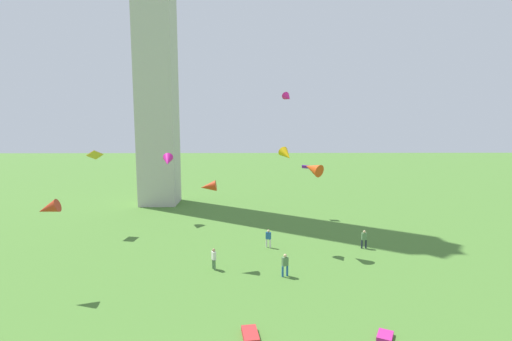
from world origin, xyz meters
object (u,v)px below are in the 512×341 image
kite_flying_4 (286,155)px  kite_flying_6 (306,167)px  person_0 (364,238)px  kite_flying_7 (168,161)px  kite_flying_1 (95,155)px  kite_flying_3 (208,187)px  person_2 (214,258)px  kite_bundle_0 (250,335)px  kite_flying_0 (288,97)px  kite_flying_2 (313,168)px  person_3 (268,237)px  kite_bundle_1 (385,336)px  person_1 (285,264)px  kite_flying_5 (48,209)px

kite_flying_4 → kite_flying_6: size_ratio=1.53×
person_0 → kite_flying_7: size_ratio=0.80×
kite_flying_1 → kite_flying_3: bearing=71.7°
person_2 → kite_bundle_0: bearing=-9.3°
person_0 → kite_flying_0: 17.74m
kite_bundle_0 → kite_flying_2: bearing=68.4°
kite_flying_4 → kite_bundle_0: kite_flying_4 is taller
person_3 → kite_flying_2: kite_flying_2 is taller
person_2 → kite_flying_0: 21.16m
kite_flying_4 → kite_bundle_1: (3.97, -14.10, -8.25)m
kite_flying_2 → kite_flying_7: bearing=-75.1°
person_1 → kite_flying_0: size_ratio=1.00×
kite_flying_7 → kite_flying_3: bearing=-73.6°
kite_bundle_0 → kite_bundle_1: (7.05, -0.14, -0.04)m
person_0 → kite_flying_2: 7.94m
person_1 → kite_flying_1: 22.50m
kite_flying_0 → kite_flying_5: size_ratio=1.09×
kite_flying_1 → kite_flying_6: 22.89m
person_2 → kite_flying_1: size_ratio=1.20×
kite_flying_6 → kite_flying_7: size_ratio=0.55×
person_2 → kite_flying_4: size_ratio=0.94×
person_0 → person_2: bearing=18.6°
kite_flying_7 → kite_bundle_1: size_ratio=2.00×
person_0 → kite_flying_1: size_ratio=1.20×
kite_bundle_1 → kite_flying_2: bearing=97.5°
kite_flying_3 → kite_flying_7: kite_flying_7 is taller
kite_flying_2 → kite_flying_5: (-18.30, -7.79, -1.59)m
kite_flying_1 → kite_flying_5: (2.53, -13.82, -2.22)m
person_2 → kite_flying_7: size_ratio=0.80×
kite_flying_0 → kite_flying_7: kite_flying_0 is taller
kite_flying_1 → kite_bundle_1: 30.81m
kite_bundle_0 → kite_bundle_1: 7.05m
kite_flying_0 → kite_flying_1: bearing=175.3°
person_1 → kite_flying_4: (0.58, 6.15, 7.40)m
kite_flying_2 → person_1: bearing=22.5°
kite_flying_4 → kite_flying_7: bearing=116.2°
kite_flying_3 → kite_flying_7: (-5.90, 12.70, 0.68)m
person_1 → kite_flying_0: (1.64, 16.64, 12.88)m
kite_flying_0 → kite_flying_6: kite_flying_0 is taller
person_3 → kite_bundle_1: size_ratio=1.60×
kite_flying_5 → kite_bundle_1: size_ratio=1.51×
person_2 → kite_bundle_0: size_ratio=1.09×
kite_flying_5 → person_0: bearing=104.0°
person_2 → kite_flying_7: 16.45m
person_1 → person_2: person_1 is taller
kite_flying_6 → kite_flying_5: bearing=-121.9°
kite_flying_7 → kite_bundle_1: (16.22, -23.30, -6.76)m
person_0 → person_3: (-8.48, 0.33, -0.00)m
person_0 → kite_flying_4: 10.19m
kite_flying_0 → kite_bundle_0: (-4.14, -24.45, -13.70)m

